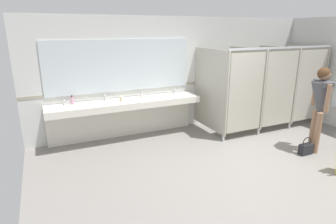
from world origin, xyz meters
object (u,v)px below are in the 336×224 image
object	(u,v)px
person_standing	(320,100)
soap_dispenser	(72,100)
handbag	(306,149)
paper_cup	(121,99)

from	to	relation	value
person_standing	soap_dispenser	bearing A→B (deg)	151.59
handbag	person_standing	bearing A→B (deg)	12.81
soap_dispenser	paper_cup	size ratio (longest dim) A/B	1.66
soap_dispenser	paper_cup	distance (m)	0.97
handbag	soap_dispenser	world-z (taller)	soap_dispenser
person_standing	paper_cup	world-z (taller)	person_standing
person_standing	paper_cup	xyz separation A→B (m)	(-3.28, 2.08, -0.12)
handbag	soap_dispenser	bearing A→B (deg)	149.30
handbag	soap_dispenser	size ratio (longest dim) A/B	1.97
soap_dispenser	handbag	bearing A→B (deg)	-30.70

